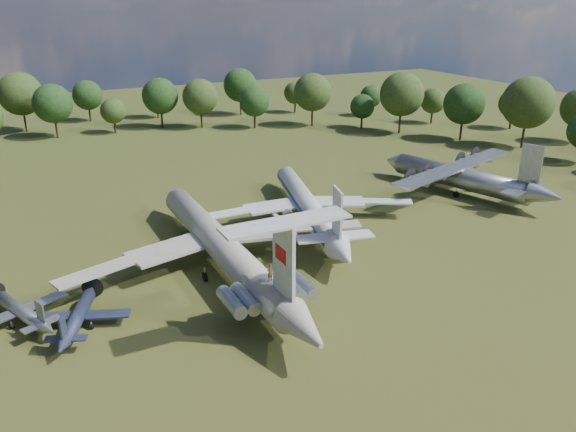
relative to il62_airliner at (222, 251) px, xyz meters
name	(u,v)px	position (x,y,z in m)	size (l,w,h in m)	color
ground	(243,259)	(3.22, 1.46, -2.44)	(300.00, 300.00, 0.00)	#234015
il62_airliner	(222,251)	(0.00, 0.00, 0.00)	(38.30, 49.79, 4.88)	silver
tu104_jet	(307,209)	(16.42, 8.74, -0.34)	(31.58, 42.11, 4.21)	silver
an12_transport	(460,180)	(45.49, 9.04, -0.17)	(30.86, 34.49, 4.54)	#A9ACB1
small_prop_west	(78,319)	(-17.30, -5.82, -1.45)	(9.94, 13.56, 1.99)	black
small_prop_northwest	(22,314)	(-22.29, -2.23, -1.45)	(9.93, 13.55, 1.99)	#A9ABB1
person_on_il62	(270,272)	(0.09, -13.67, 3.39)	(0.69, 0.45, 1.89)	olive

